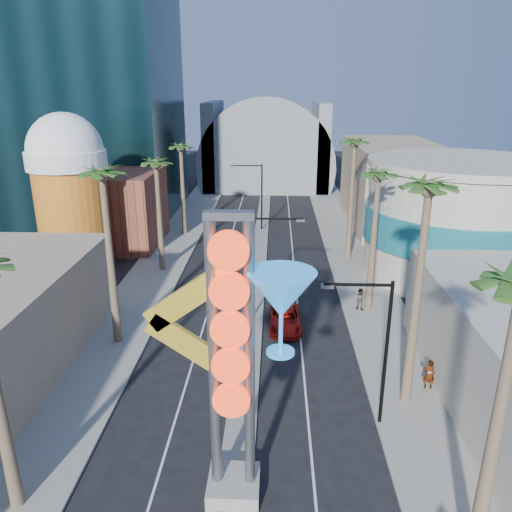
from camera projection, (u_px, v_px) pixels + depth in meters
The scene contains 22 objects.
sidewalk_west at pixel (168, 253), 52.10m from camera, with size 5.00×100.00×0.15m, color gray.
sidewalk_east at pixel (351, 255), 51.38m from camera, with size 5.00×100.00×0.15m, color gray.
median at pixel (260, 245), 54.58m from camera, with size 1.60×84.00×0.15m, color gray.
hotel_tower at pixel (83, 12), 60.48m from camera, with size 20.00×20.00×50.00m, color black.
brick_filler_west at pixel (112, 209), 53.90m from camera, with size 10.00×10.00×8.00m, color brown.
filler_east at pixel (392, 184), 61.80m from camera, with size 10.00×20.00×10.00m, color #9A7F63.
beer_mug at pixel (70, 188), 45.13m from camera, with size 7.00×7.00×14.50m.
turquoise_building at pixel (458, 220), 44.65m from camera, with size 16.60×16.60×10.60m.
canopy at pixel (267, 161), 85.30m from camera, with size 22.00×16.00×22.00m.
neon_sign at pixel (252, 345), 19.09m from camera, with size 6.53×2.60×12.55m.
streetlight_0 at pixel (260, 258), 35.99m from camera, with size 3.79×0.25×8.00m.
streetlight_1 at pixel (257, 191), 58.69m from camera, with size 3.79×0.25×8.00m.
streetlight_2 at pixel (377, 341), 24.44m from camera, with size 3.45×0.25×8.00m.
palm_1 at pixel (103, 186), 30.63m from camera, with size 2.40×2.40×12.70m.
palm_2 at pixel (156, 170), 44.29m from camera, with size 2.40×2.40×11.20m.
palm_3 at pixel (181, 153), 55.62m from camera, with size 2.40×2.40×11.20m.
palm_5 at pixel (428, 204), 24.13m from camera, with size 2.40×2.40×13.20m.
palm_6 at pixel (378, 184), 35.90m from camera, with size 2.40×2.40×11.70m.
palm_7 at pixel (354, 151), 46.94m from camera, with size 2.40×2.40×12.70m.
red_pickup at pixel (285, 319), 35.99m from camera, with size 2.26×4.90×1.36m, color #B6160E.
pedestrian_a at pixel (429, 374), 28.47m from camera, with size 0.67×0.44×1.83m, color gray.
pedestrian_b at pixel (360, 299), 38.61m from camera, with size 0.84×0.65×1.73m, color gray.
Camera 1 is at (1.64, -13.95, 16.77)m, focal length 35.00 mm.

